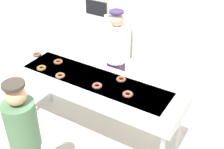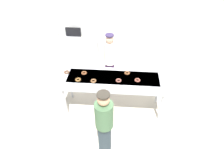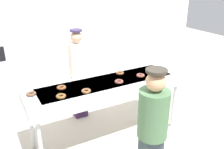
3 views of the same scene
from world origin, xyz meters
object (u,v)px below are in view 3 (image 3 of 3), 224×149
object	(u,v)px
chocolate_donut_3	(31,94)
paper_cup_2	(13,63)
chocolate_donut_6	(61,88)
chocolate_donut_1	(61,96)
chocolate_donut_5	(141,75)
chocolate_donut_4	(119,82)
chocolate_donut_2	(120,73)
customer_waiting	(152,128)
fryer_conveyor	(107,87)
worker_baker	(78,71)
paper_cup_1	(11,59)
chocolate_donut_0	(86,91)

from	to	relation	value
chocolate_donut_3	paper_cup_2	distance (m)	1.73
chocolate_donut_6	paper_cup_2	xyz separation A→B (m)	(-0.41, 1.74, -0.10)
chocolate_donut_1	chocolate_donut_5	bearing A→B (deg)	3.57
chocolate_donut_5	chocolate_donut_4	bearing A→B (deg)	-174.11
chocolate_donut_2	chocolate_donut_6	bearing A→B (deg)	-175.65
customer_waiting	fryer_conveyor	bearing A→B (deg)	93.50
chocolate_donut_4	worker_baker	xyz separation A→B (m)	(-0.28, 0.97, -0.10)
customer_waiting	paper_cup_1	distance (m)	3.47
chocolate_donut_6	chocolate_donut_4	bearing A→B (deg)	-14.67
fryer_conveyor	chocolate_donut_3	size ratio (longest dim) A/B	18.74
fryer_conveyor	paper_cup_1	distance (m)	2.36
fryer_conveyor	chocolate_donut_5	world-z (taller)	chocolate_donut_5
worker_baker	paper_cup_1	world-z (taller)	worker_baker
chocolate_donut_0	chocolate_donut_6	distance (m)	0.38
chocolate_donut_5	paper_cup_1	distance (m)	2.75
fryer_conveyor	customer_waiting	bearing A→B (deg)	-93.56
paper_cup_2	chocolate_donut_3	bearing A→B (deg)	-90.17
chocolate_donut_1	worker_baker	world-z (taller)	worker_baker
chocolate_donut_1	worker_baker	xyz separation A→B (m)	(0.63, 1.01, -0.10)
chocolate_donut_3	worker_baker	size ratio (longest dim) A/B	0.08
chocolate_donut_6	customer_waiting	distance (m)	1.45
fryer_conveyor	customer_waiting	distance (m)	1.23
chocolate_donut_1	chocolate_donut_3	distance (m)	0.42
chocolate_donut_6	fryer_conveyor	bearing A→B (deg)	-6.55
chocolate_donut_2	chocolate_donut_6	distance (m)	1.02
chocolate_donut_0	chocolate_donut_1	world-z (taller)	same
chocolate_donut_0	chocolate_donut_4	size ratio (longest dim) A/B	1.00
chocolate_donut_3	chocolate_donut_5	world-z (taller)	same
chocolate_donut_0	chocolate_donut_6	xyz separation A→B (m)	(-0.26, 0.27, 0.00)
fryer_conveyor	chocolate_donut_6	distance (m)	0.71
fryer_conveyor	worker_baker	bearing A→B (deg)	100.18
fryer_conveyor	chocolate_donut_2	world-z (taller)	chocolate_donut_2
fryer_conveyor	worker_baker	xyz separation A→B (m)	(-0.15, 0.83, 0.01)
customer_waiting	chocolate_donut_5	bearing A→B (deg)	67.89
fryer_conveyor	chocolate_donut_2	bearing A→B (deg)	26.01
chocolate_donut_2	chocolate_donut_3	world-z (taller)	same
fryer_conveyor	chocolate_donut_0	xyz separation A→B (m)	(-0.43, -0.19, 0.11)
chocolate_donut_6	customer_waiting	world-z (taller)	customer_waiting
customer_waiting	chocolate_donut_2	bearing A→B (deg)	81.03
paper_cup_1	chocolate_donut_1	bearing A→B (deg)	-81.54
chocolate_donut_3	chocolate_donut_5	bearing A→B (deg)	-6.08
chocolate_donut_5	paper_cup_1	size ratio (longest dim) A/B	1.12
chocolate_donut_2	worker_baker	xyz separation A→B (m)	(-0.47, 0.67, -0.10)
chocolate_donut_6	worker_baker	size ratio (longest dim) A/B	0.08
chocolate_donut_3	customer_waiting	distance (m)	1.68
chocolate_donut_2	chocolate_donut_4	world-z (taller)	same
chocolate_donut_1	chocolate_donut_5	world-z (taller)	same
chocolate_donut_1	chocolate_donut_6	xyz separation A→B (m)	(0.09, 0.26, 0.00)
fryer_conveyor	chocolate_donut_3	bearing A→B (deg)	175.62
chocolate_donut_0	worker_baker	bearing A→B (deg)	74.68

